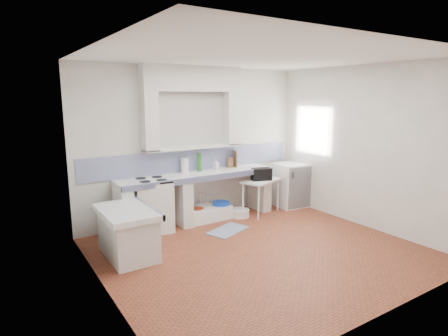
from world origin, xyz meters
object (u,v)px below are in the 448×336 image
stove (152,206)px  side_table (261,196)px  sink (205,214)px  fridge (290,185)px

stove → side_table: size_ratio=1.06×
sink → side_table: bearing=-13.3°
stove → sink: bearing=7.6°
sink → side_table: side_table is taller
sink → side_table: (1.12, -0.25, 0.23)m
stove → sink: (1.04, 0.01, -0.32)m
fridge → stove: bearing=-177.2°
fridge → sink: bearing=-179.4°
side_table → fridge: fridge is taller
stove → fridge: size_ratio=0.96×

